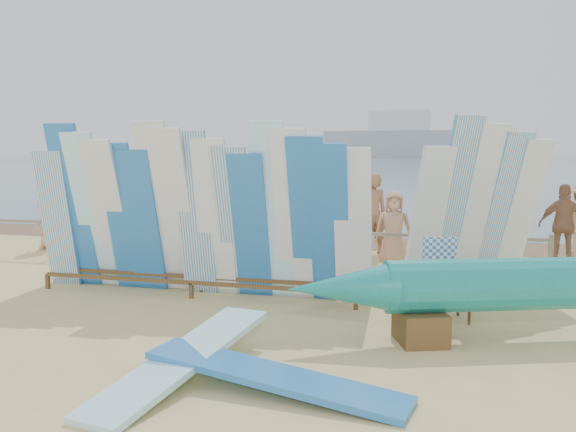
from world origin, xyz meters
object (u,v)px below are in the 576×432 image
(beach_chair_left, at_px, (242,246))
(beachgoer_8, at_px, (446,228))
(beachgoer_3, at_px, (180,208))
(beachgoer_4, at_px, (203,211))
(main_surfboard_rack, at_px, (195,218))
(beachgoer_11, at_px, (68,207))
(beachgoer_5, at_px, (305,208))
(side_surfboard_rack, at_px, (477,215))
(beachgoer_0, at_px, (51,213))
(stroller, at_px, (335,246))
(beachgoer_6, at_px, (393,229))
(flat_board_b, at_px, (183,378))
(beachgoer_7, at_px, (372,214))
(beachgoer_2, at_px, (163,218))
(outrigger_canoe, at_px, (575,286))
(vendor_table, at_px, (438,293))
(flat_board_d, at_px, (275,391))
(beach_chair_right, at_px, (287,248))
(beachgoer_extra_1, at_px, (116,207))
(beachgoer_1, at_px, (146,213))
(beachgoer_10, at_px, (564,225))

(beach_chair_left, relative_size, beachgoer_8, 0.56)
(beachgoer_3, relative_size, beachgoer_4, 1.01)
(beach_chair_left, distance_m, beachgoer_8, 4.34)
(main_surfboard_rack, distance_m, beachgoer_11, 8.39)
(beachgoer_5, bearing_deg, side_surfboard_rack, -50.41)
(beachgoer_8, xyz_separation_m, beachgoer_0, (-9.11, 0.46, -0.01))
(main_surfboard_rack, xyz_separation_m, beachgoer_11, (-6.27, 5.55, -0.48))
(side_surfboard_rack, distance_m, stroller, 3.35)
(beachgoer_6, distance_m, beachgoer_5, 3.85)
(flat_board_b, relative_size, beachgoer_7, 1.46)
(beachgoer_8, bearing_deg, beachgoer_7, 85.90)
(beachgoer_11, relative_size, beachgoer_6, 1.02)
(beachgoer_8, xyz_separation_m, beachgoer_2, (-5.92, -0.04, 0.03))
(outrigger_canoe, bearing_deg, beach_chair_left, 124.07)
(vendor_table, xyz_separation_m, beachgoer_3, (-6.43, 5.44, 0.50))
(stroller, xyz_separation_m, beachgoer_5, (-1.38, 3.13, 0.45))
(stroller, relative_size, beachgoer_6, 0.66)
(flat_board_d, relative_size, beachgoer_3, 1.51)
(beachgoer_6, bearing_deg, main_surfboard_rack, -138.86)
(beach_chair_right, bearing_deg, vendor_table, -82.64)
(beachgoer_3, relative_size, beachgoer_5, 1.04)
(outrigger_canoe, height_order, beachgoer_7, beachgoer_7)
(flat_board_b, height_order, beachgoer_0, beachgoer_0)
(beach_chair_left, height_order, beachgoer_8, beachgoer_8)
(beachgoer_extra_1, bearing_deg, side_surfboard_rack, -122.11)
(vendor_table, xyz_separation_m, beachgoer_0, (-9.06, 3.88, 0.47))
(vendor_table, relative_size, beachgoer_11, 0.74)
(side_surfboard_rack, distance_m, beachgoer_6, 2.60)
(main_surfboard_rack, bearing_deg, side_surfboard_rack, 15.65)
(beach_chair_left, xyz_separation_m, beachgoer_4, (-1.44, 1.29, 0.60))
(beachgoer_extra_1, bearing_deg, beachgoer_11, 86.96)
(stroller, distance_m, beachgoer_3, 4.71)
(stroller, distance_m, beachgoer_6, 1.23)
(vendor_table, bearing_deg, beachgoer_11, 131.16)
(beach_chair_left, xyz_separation_m, stroller, (2.10, -0.24, 0.13))
(beach_chair_left, bearing_deg, beachgoer_8, -8.94)
(beachgoer_11, distance_m, beachgoer_1, 2.91)
(beachgoer_10, bearing_deg, beachgoer_5, -15.17)
(flat_board_b, bearing_deg, side_surfboard_rack, 67.86)
(beachgoer_5, bearing_deg, beach_chair_right, -84.40)
(stroller, bearing_deg, beachgoer_6, 35.63)
(beach_chair_right, distance_m, beachgoer_6, 2.33)
(beachgoer_1, bearing_deg, beachgoer_6, 88.01)
(main_surfboard_rack, distance_m, beachgoer_0, 6.23)
(beachgoer_1, bearing_deg, stroller, 82.91)
(flat_board_b, xyz_separation_m, beachgoer_1, (-4.81, 8.18, 0.77))
(beachgoer_0, bearing_deg, stroller, 22.14)
(beach_chair_left, bearing_deg, beachgoer_5, 72.20)
(vendor_table, relative_size, beachgoer_3, 0.65)
(outrigger_canoe, height_order, beachgoer_1, beachgoer_1)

